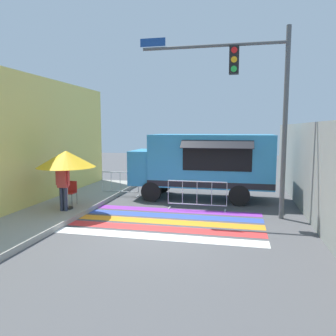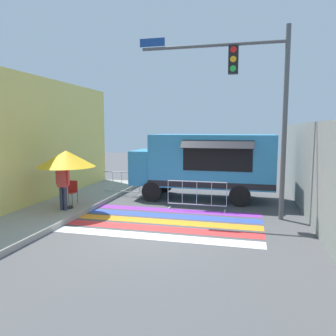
{
  "view_description": "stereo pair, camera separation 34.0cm",
  "coord_description": "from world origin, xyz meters",
  "px_view_note": "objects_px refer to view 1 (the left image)",
  "views": [
    {
      "loc": [
        2.35,
        -9.08,
        3.04
      ],
      "look_at": [
        -0.33,
        3.15,
        1.54
      ],
      "focal_mm": 35.0,
      "sensor_mm": 36.0,
      "label": 1
    },
    {
      "loc": [
        2.68,
        -9.01,
        3.04
      ],
      "look_at": [
        -0.33,
        3.15,
        1.54
      ],
      "focal_mm": 35.0,
      "sensor_mm": 36.0,
      "label": 2
    }
  ],
  "objects_px": {
    "patio_umbrella": "(66,159)",
    "food_truck": "(201,162)",
    "barricade_front": "(197,195)",
    "traffic_signal_pole": "(255,91)",
    "vendor_person": "(63,182)",
    "folding_chair": "(71,190)",
    "barricade_side": "(120,184)"
  },
  "relations": [
    {
      "from": "patio_umbrella",
      "to": "food_truck",
      "type": "bearing_deg",
      "value": 39.36
    },
    {
      "from": "barricade_front",
      "to": "traffic_signal_pole",
      "type": "bearing_deg",
      "value": -17.23
    },
    {
      "from": "traffic_signal_pole",
      "to": "barricade_front",
      "type": "xyz_separation_m",
      "value": [
        -1.97,
        0.61,
        -3.75
      ]
    },
    {
      "from": "traffic_signal_pole",
      "to": "vendor_person",
      "type": "relative_size",
      "value": 3.57
    },
    {
      "from": "patio_umbrella",
      "to": "folding_chair",
      "type": "bearing_deg",
      "value": 110.0
    },
    {
      "from": "folding_chair",
      "to": "vendor_person",
      "type": "height_order",
      "value": "vendor_person"
    },
    {
      "from": "patio_umbrella",
      "to": "barricade_side",
      "type": "height_order",
      "value": "patio_umbrella"
    },
    {
      "from": "folding_chair",
      "to": "barricade_side",
      "type": "relative_size",
      "value": 0.5
    },
    {
      "from": "vendor_person",
      "to": "barricade_front",
      "type": "bearing_deg",
      "value": 38.59
    },
    {
      "from": "barricade_front",
      "to": "barricade_side",
      "type": "xyz_separation_m",
      "value": [
        -3.75,
        1.84,
        -0.01
      ]
    },
    {
      "from": "traffic_signal_pole",
      "to": "patio_umbrella",
      "type": "height_order",
      "value": "traffic_signal_pole"
    },
    {
      "from": "food_truck",
      "to": "barricade_front",
      "type": "height_order",
      "value": "food_truck"
    },
    {
      "from": "vendor_person",
      "to": "barricade_side",
      "type": "xyz_separation_m",
      "value": [
        0.71,
        3.71,
        -0.66
      ]
    },
    {
      "from": "folding_chair",
      "to": "vendor_person",
      "type": "distance_m",
      "value": 1.13
    },
    {
      "from": "folding_chair",
      "to": "vendor_person",
      "type": "bearing_deg",
      "value": -84.77
    },
    {
      "from": "folding_chair",
      "to": "vendor_person",
      "type": "relative_size",
      "value": 0.5
    },
    {
      "from": "barricade_front",
      "to": "barricade_side",
      "type": "relative_size",
      "value": 1.27
    },
    {
      "from": "traffic_signal_pole",
      "to": "vendor_person",
      "type": "xyz_separation_m",
      "value": [
        -6.43,
        -1.26,
        -3.1
      ]
    },
    {
      "from": "traffic_signal_pole",
      "to": "barricade_side",
      "type": "distance_m",
      "value": 7.28
    },
    {
      "from": "food_truck",
      "to": "traffic_signal_pole",
      "type": "xyz_separation_m",
      "value": [
        2.08,
        -2.61,
        2.67
      ]
    },
    {
      "from": "traffic_signal_pole",
      "to": "barricade_front",
      "type": "bearing_deg",
      "value": 162.77
    },
    {
      "from": "barricade_side",
      "to": "food_truck",
      "type": "bearing_deg",
      "value": 2.48
    },
    {
      "from": "vendor_person",
      "to": "barricade_front",
      "type": "xyz_separation_m",
      "value": [
        4.46,
        1.87,
        -0.64
      ]
    },
    {
      "from": "food_truck",
      "to": "barricade_front",
      "type": "xyz_separation_m",
      "value": [
        0.11,
        -2.0,
        -1.08
      ]
    },
    {
      "from": "food_truck",
      "to": "folding_chair",
      "type": "relative_size",
      "value": 6.79
    },
    {
      "from": "food_truck",
      "to": "folding_chair",
      "type": "distance_m",
      "value": 5.52
    },
    {
      "from": "food_truck",
      "to": "patio_umbrella",
      "type": "relative_size",
      "value": 2.87
    },
    {
      "from": "traffic_signal_pole",
      "to": "patio_umbrella",
      "type": "bearing_deg",
      "value": -171.48
    },
    {
      "from": "folding_chair",
      "to": "barricade_front",
      "type": "xyz_separation_m",
      "value": [
        4.72,
        0.89,
        -0.16
      ]
    },
    {
      "from": "folding_chair",
      "to": "patio_umbrella",
      "type": "bearing_deg",
      "value": -79.59
    },
    {
      "from": "patio_umbrella",
      "to": "folding_chair",
      "type": "relative_size",
      "value": 2.37
    },
    {
      "from": "patio_umbrella",
      "to": "vendor_person",
      "type": "xyz_separation_m",
      "value": [
        0.01,
        -0.3,
        -0.78
      ]
    }
  ]
}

